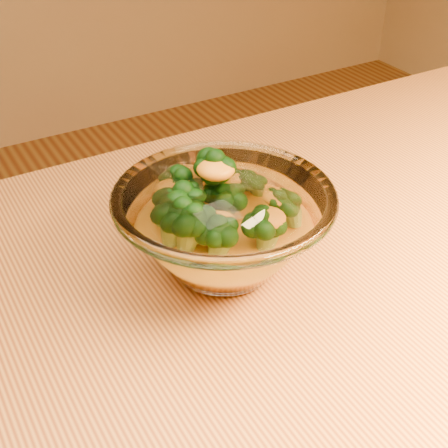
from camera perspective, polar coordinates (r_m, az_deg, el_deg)
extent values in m
cube|color=#CB863D|center=(0.57, 7.56, -11.29)|extent=(1.20, 0.80, 0.04)
cylinder|color=brown|center=(1.29, 16.69, -4.31)|extent=(0.06, 0.06, 0.71)
ellipsoid|color=white|center=(0.62, 0.00, -3.47)|extent=(0.09, 0.09, 0.02)
torus|color=white|center=(0.57, 0.00, 2.54)|extent=(0.21, 0.21, 0.01)
ellipsoid|color=orange|center=(0.60, 0.00, -1.88)|extent=(0.12, 0.12, 0.03)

